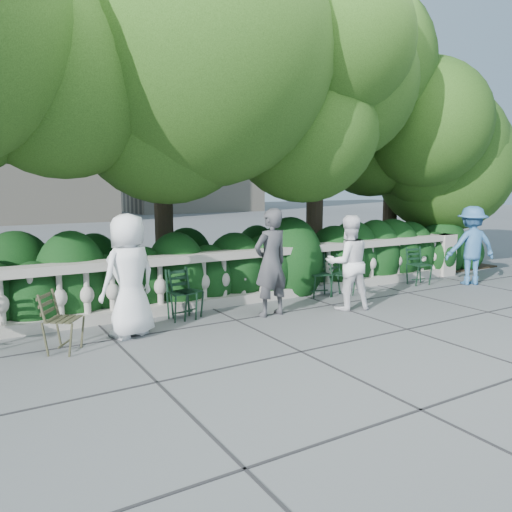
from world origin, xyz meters
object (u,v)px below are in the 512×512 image
chair_d (349,297)px  person_businessman (129,276)px  chair_e (423,286)px  person_casual_man (348,263)px  chair_a (186,321)px  chair_weathered (76,352)px  chair_c (193,319)px  person_woman_grey (271,263)px  chair_f (322,298)px  person_older_blue (471,246)px

chair_d → person_businessman: size_ratio=0.47×
chair_e → person_casual_man: bearing=-156.7°
chair_a → chair_weathered: same height
chair_c → person_woman_grey: bearing=-38.8°
chair_d → person_woman_grey: person_woman_grey is taller
chair_c → chair_e: same height
person_businessman → person_casual_man: bearing=153.6°
chair_c → chair_weathered: same height
person_casual_man → chair_a: bearing=2.4°
chair_f → chair_a: bearing=-162.5°
person_casual_man → person_older_blue: bearing=-158.6°
chair_a → person_woman_grey: (1.39, -0.39, 0.91)m
chair_d → chair_weathered: same height
person_casual_man → person_older_blue: person_older_blue is taller
chair_e → chair_weathered: (-7.41, -0.62, 0.00)m
chair_weathered → person_casual_man: person_casual_man is taller
chair_c → chair_f: same height
chair_e → person_businessman: size_ratio=0.47×
chair_d → person_businessman: bearing=158.1°
chair_c → person_businessman: person_businessman is taller
person_casual_man → chair_e: bearing=-148.9°
chair_d → person_older_blue: 3.29m
chair_a → person_businessman: bearing=-161.7°
chair_e → chair_weathered: same height
chair_c → chair_d: 3.28m
chair_a → chair_d: size_ratio=1.00×
chair_a → person_businessman: person_businessman is taller
chair_f → person_older_blue: bearing=5.0°
chair_c → chair_d: same height
chair_e → person_woman_grey: person_woman_grey is taller
chair_weathered → person_casual_man: 4.70m
person_woman_grey → chair_f: bearing=-167.2°
chair_a → chair_c: bearing=19.4°
chair_d → chair_e: 2.13m
person_businessman → chair_c: bearing=177.6°
chair_f → person_casual_man: size_ratio=0.50×
chair_c → chair_d: (3.28, -0.10, 0.00)m
chair_a → chair_e: (5.57, -0.02, 0.00)m
chair_f → person_businessman: (-3.93, -0.48, 0.90)m
chair_weathered → chair_c: bearing=-35.3°
chair_a → chair_weathered: size_ratio=1.00×
chair_f → person_casual_man: 1.23m
chair_c → chair_weathered: size_ratio=1.00×
chair_e → chair_weathered: 7.43m
chair_a → person_casual_man: person_casual_man is taller
chair_a → chair_d: 3.44m
chair_d → chair_f: size_ratio=1.00×
chair_c → chair_f: 2.78m
chair_c → person_woman_grey: (1.23, -0.44, 0.91)m
chair_d → chair_weathered: (-5.28, -0.59, 0.00)m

